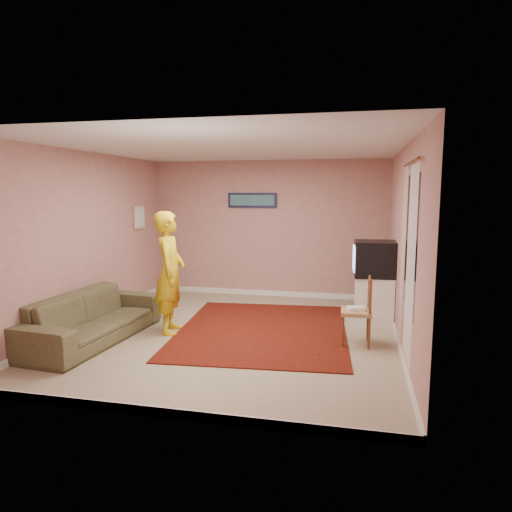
% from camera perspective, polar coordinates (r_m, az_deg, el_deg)
% --- Properties ---
extents(ground, '(5.00, 5.00, 0.00)m').
position_cam_1_polar(ground, '(6.60, -2.74, -9.70)').
color(ground, tan).
rests_on(ground, ground).
extents(wall_back, '(4.50, 0.02, 2.60)m').
position_cam_1_polar(wall_back, '(8.75, 1.50, 3.38)').
color(wall_back, tan).
rests_on(wall_back, ground).
extents(wall_front, '(4.50, 0.02, 2.60)m').
position_cam_1_polar(wall_front, '(4.00, -12.30, -2.39)').
color(wall_front, tan).
rests_on(wall_front, ground).
extents(wall_left, '(0.02, 5.00, 2.60)m').
position_cam_1_polar(wall_left, '(7.25, -20.24, 1.92)').
color(wall_left, tan).
rests_on(wall_left, ground).
extents(wall_right, '(0.02, 5.00, 2.60)m').
position_cam_1_polar(wall_right, '(6.14, 17.91, 1.00)').
color(wall_right, tan).
rests_on(wall_right, ground).
extents(ceiling, '(4.50, 5.00, 0.02)m').
position_cam_1_polar(ceiling, '(6.32, -2.90, 13.38)').
color(ceiling, silver).
rests_on(ceiling, wall_back).
extents(baseboard_back, '(4.50, 0.02, 0.10)m').
position_cam_1_polar(baseboard_back, '(8.93, 1.46, -4.64)').
color(baseboard_back, silver).
rests_on(baseboard_back, ground).
extents(baseboard_front, '(4.50, 0.02, 0.10)m').
position_cam_1_polar(baseboard_front, '(4.40, -11.73, -18.58)').
color(baseboard_front, silver).
rests_on(baseboard_front, ground).
extents(baseboard_left, '(0.02, 5.00, 0.10)m').
position_cam_1_polar(baseboard_left, '(7.47, -19.71, -7.65)').
color(baseboard_left, silver).
rests_on(baseboard_left, ground).
extents(baseboard_right, '(0.02, 5.00, 0.10)m').
position_cam_1_polar(baseboard_right, '(6.40, 17.33, -10.18)').
color(baseboard_right, silver).
rests_on(baseboard_right, ground).
extents(window, '(0.01, 1.10, 1.50)m').
position_cam_1_polar(window, '(5.23, 18.82, 1.45)').
color(window, black).
rests_on(window, wall_right).
extents(curtain_sheer, '(0.01, 0.75, 2.10)m').
position_cam_1_polar(curtain_sheer, '(5.10, 18.74, -0.96)').
color(curtain_sheer, silver).
rests_on(curtain_sheer, wall_right).
extents(curtain_floral, '(0.01, 0.35, 2.10)m').
position_cam_1_polar(curtain_floral, '(5.79, 17.86, 0.10)').
color(curtain_floral, beige).
rests_on(curtain_floral, wall_right).
extents(curtain_rod, '(0.02, 1.40, 0.02)m').
position_cam_1_polar(curtain_rod, '(5.20, 18.77, 11.03)').
color(curtain_rod, brown).
rests_on(curtain_rod, wall_right).
extents(picture_back, '(0.95, 0.04, 0.28)m').
position_cam_1_polar(picture_back, '(8.76, -0.47, 6.99)').
color(picture_back, '#15183A').
rests_on(picture_back, wall_back).
extents(picture_left, '(0.04, 0.38, 0.42)m').
position_cam_1_polar(picture_left, '(8.60, -14.38, 4.72)').
color(picture_left, '#D0BA8F').
rests_on(picture_left, wall_left).
extents(area_rug, '(2.63, 3.18, 0.02)m').
position_cam_1_polar(area_rug, '(6.76, 0.82, -9.20)').
color(area_rug, black).
rests_on(area_rug, ground).
extents(tv_cabinet, '(0.58, 0.53, 0.74)m').
position_cam_1_polar(tv_cabinet, '(7.24, 14.50, -5.33)').
color(tv_cabinet, white).
rests_on(tv_cabinet, ground).
extents(crt_tv, '(0.66, 0.59, 0.54)m').
position_cam_1_polar(crt_tv, '(7.12, 14.63, -0.34)').
color(crt_tv, black).
rests_on(crt_tv, tv_cabinet).
extents(chair_a, '(0.51, 0.50, 0.50)m').
position_cam_1_polar(chair_a, '(8.16, 14.67, -2.46)').
color(chair_a, tan).
rests_on(chair_a, ground).
extents(dvd_player, '(0.38, 0.30, 0.06)m').
position_cam_1_polar(dvd_player, '(8.17, 14.66, -2.88)').
color(dvd_player, '#A9A8AD').
rests_on(dvd_player, chair_a).
extents(blue_throw, '(0.38, 0.05, 0.40)m').
position_cam_1_polar(blue_throw, '(8.32, 14.67, -1.00)').
color(blue_throw, '#7FA7D1').
rests_on(blue_throw, chair_a).
extents(chair_b, '(0.40, 0.42, 0.49)m').
position_cam_1_polar(chair_b, '(6.17, 12.44, -5.81)').
color(chair_b, tan).
rests_on(chair_b, ground).
extents(game_console, '(0.25, 0.21, 0.04)m').
position_cam_1_polar(game_console, '(6.19, 12.42, -6.42)').
color(game_console, white).
rests_on(game_console, chair_b).
extents(sofa, '(1.03, 2.28, 0.65)m').
position_cam_1_polar(sofa, '(6.61, -19.74, -7.22)').
color(sofa, brown).
rests_on(sofa, ground).
extents(person, '(0.54, 0.71, 1.74)m').
position_cam_1_polar(person, '(6.61, -10.72, -2.04)').
color(person, gold).
rests_on(person, ground).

